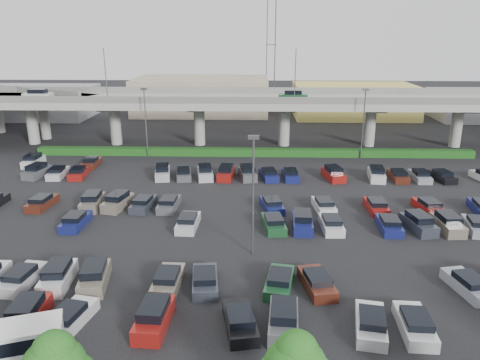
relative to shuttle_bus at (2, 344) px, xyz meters
name	(u,v)px	position (x,y,z in m)	size (l,w,h in m)	color
ground	(253,218)	(14.22, 22.05, -1.16)	(280.00, 280.00, 0.00)	black
overpass	(253,103)	(14.01, 54.01, 5.81)	(150.00, 13.00, 15.80)	gray
hedge	(254,152)	(14.22, 47.05, -0.61)	(66.00, 1.60, 1.10)	#163E12
shuttle_bus	(2,344)	(0.00, 0.00, 0.00)	(7.02, 4.35, 2.13)	silver
parked_cars	(258,223)	(14.67, 19.37, -0.54)	(63.03, 41.57, 1.67)	silver
light_poles	(213,153)	(10.09, 24.05, 5.08)	(66.90, 48.38, 10.30)	#47464B
distant_buildings	(309,98)	(26.59, 83.86, 2.58)	(138.00, 24.00, 9.00)	slate
comm_tower	(271,42)	(18.22, 96.05, 14.45)	(2.40, 2.40, 30.00)	#47464B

